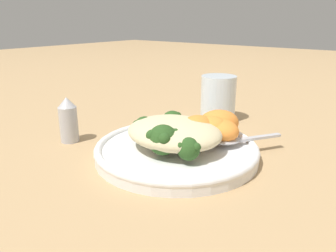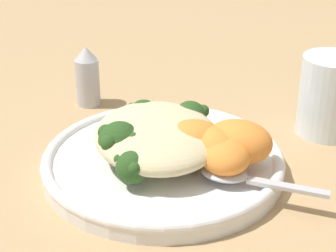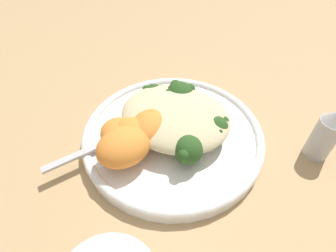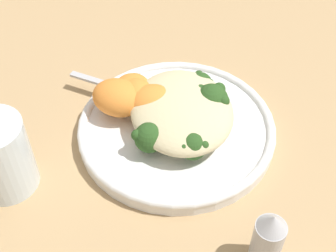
% 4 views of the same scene
% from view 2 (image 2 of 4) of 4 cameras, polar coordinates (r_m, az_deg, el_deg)
% --- Properties ---
extents(ground_plane, '(4.00, 4.00, 0.00)m').
position_cam_2_polar(ground_plane, '(0.59, 0.25, -4.46)').
color(ground_plane, tan).
extents(plate, '(0.25, 0.25, 0.02)m').
position_cam_2_polar(plate, '(0.58, -0.46, -3.74)').
color(plate, white).
rests_on(plate, ground_plane).
extents(quinoa_mound, '(0.15, 0.13, 0.04)m').
position_cam_2_polar(quinoa_mound, '(0.57, -1.16, -0.95)').
color(quinoa_mound, beige).
rests_on(quinoa_mound, plate).
extents(broccoli_stalk_0, '(0.09, 0.06, 0.04)m').
position_cam_2_polar(broccoli_stalk_0, '(0.60, 2.16, 0.46)').
color(broccoli_stalk_0, '#ADC675').
rests_on(broccoli_stalk_0, plate).
extents(broccoli_stalk_1, '(0.11, 0.05, 0.03)m').
position_cam_2_polar(broccoli_stalk_1, '(0.60, -1.79, 0.30)').
color(broccoli_stalk_1, '#ADC675').
rests_on(broccoli_stalk_1, plate).
extents(broccoli_stalk_2, '(0.04, 0.10, 0.04)m').
position_cam_2_polar(broccoli_stalk_2, '(0.55, -4.29, -1.81)').
color(broccoli_stalk_2, '#ADC675').
rests_on(broccoli_stalk_2, plate).
extents(broccoli_stalk_3, '(0.06, 0.09, 0.03)m').
position_cam_2_polar(broccoli_stalk_3, '(0.53, -2.80, -4.00)').
color(broccoli_stalk_3, '#ADC675').
rests_on(broccoli_stalk_3, plate).
extents(sweet_potato_chunk_0, '(0.06, 0.07, 0.04)m').
position_cam_2_polar(sweet_potato_chunk_0, '(0.56, 2.58, -1.50)').
color(sweet_potato_chunk_0, orange).
rests_on(sweet_potato_chunk_0, plate).
extents(sweet_potato_chunk_1, '(0.08, 0.09, 0.04)m').
position_cam_2_polar(sweet_potato_chunk_1, '(0.56, 7.13, -1.62)').
color(sweet_potato_chunk_1, orange).
rests_on(sweet_potato_chunk_1, plate).
extents(sweet_potato_chunk_2, '(0.06, 0.05, 0.04)m').
position_cam_2_polar(sweet_potato_chunk_2, '(0.55, 4.84, -2.14)').
color(sweet_potato_chunk_2, orange).
rests_on(sweet_potato_chunk_2, plate).
extents(sweet_potato_chunk_3, '(0.07, 0.06, 0.03)m').
position_cam_2_polar(sweet_potato_chunk_3, '(0.54, 5.81, -2.78)').
color(sweet_potato_chunk_3, orange).
rests_on(sweet_potato_chunk_3, plate).
extents(spoon, '(0.08, 0.11, 0.01)m').
position_cam_2_polar(spoon, '(0.53, 6.84, -5.02)').
color(spoon, '#B7B7BC').
rests_on(spoon, plate).
extents(water_glass, '(0.07, 0.07, 0.09)m').
position_cam_2_polar(water_glass, '(0.67, 16.12, 2.99)').
color(water_glass, silver).
rests_on(water_glass, ground_plane).
extents(salt_shaker, '(0.03, 0.03, 0.08)m').
position_cam_2_polar(salt_shaker, '(0.73, -8.20, 4.99)').
color(salt_shaker, '#B2B2B7').
rests_on(salt_shaker, ground_plane).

